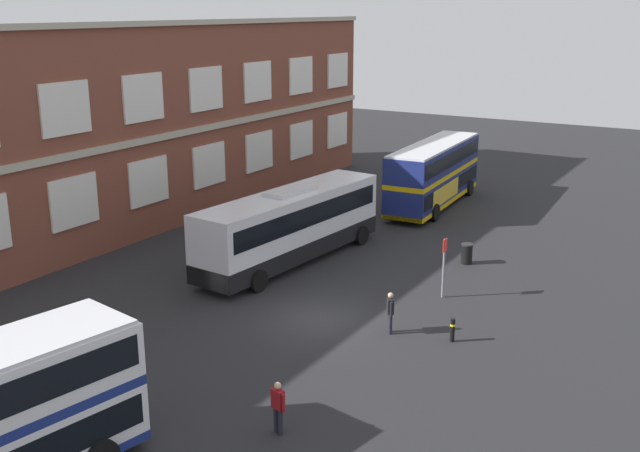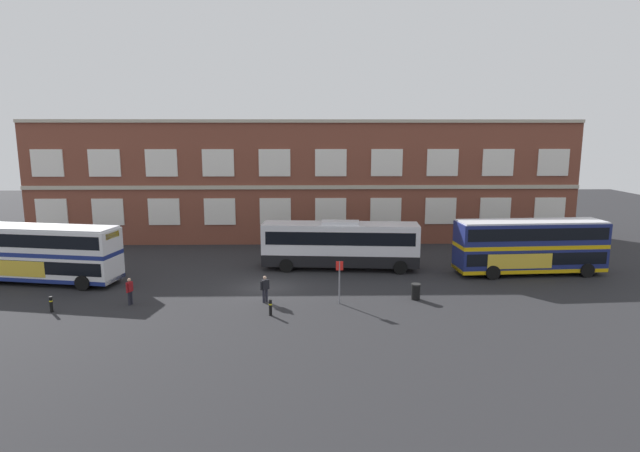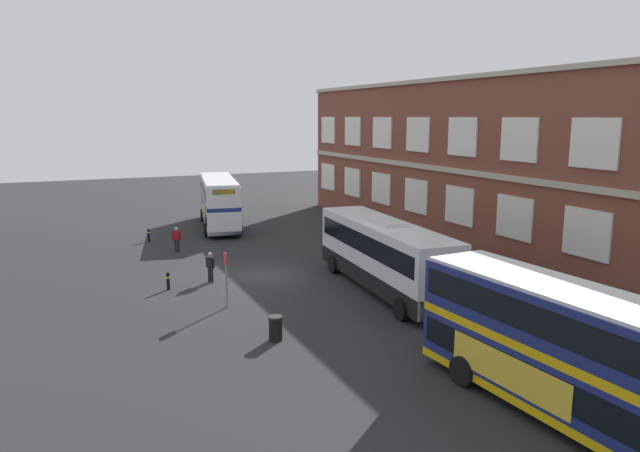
% 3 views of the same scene
% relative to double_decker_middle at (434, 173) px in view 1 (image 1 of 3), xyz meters
% --- Properties ---
extents(ground_plane, '(120.00, 120.00, 0.00)m').
position_rel_double_decker_middle_xyz_m(ground_plane, '(-19.51, -1.18, -2.15)').
color(ground_plane, '#232326').
extents(brick_terminal_building, '(52.16, 8.19, 11.70)m').
position_rel_double_decker_middle_xyz_m(brick_terminal_building, '(-17.09, 14.80, 3.55)').
color(brick_terminal_building, brown).
rests_on(brick_terminal_building, ground).
extents(double_decker_middle, '(11.14, 3.37, 4.07)m').
position_rel_double_decker_middle_xyz_m(double_decker_middle, '(0.00, 0.00, 0.00)').
color(double_decker_middle, navy).
rests_on(double_decker_middle, ground).
extents(touring_coach, '(12.17, 3.64, 3.80)m').
position_rel_double_decker_middle_xyz_m(touring_coach, '(-14.10, 1.74, -0.24)').
color(touring_coach, silver).
rests_on(touring_coach, ground).
extents(waiting_passenger, '(0.58, 0.44, 1.70)m').
position_rel_double_decker_middle_xyz_m(waiting_passenger, '(-19.28, -6.27, -1.22)').
color(waiting_passenger, black).
rests_on(waiting_passenger, ground).
extents(second_passenger, '(0.35, 0.63, 1.70)m').
position_rel_double_decker_middle_xyz_m(second_passenger, '(-27.57, -6.57, -1.22)').
color(second_passenger, black).
rests_on(second_passenger, ground).
extents(bus_stand_flag, '(0.44, 0.10, 2.70)m').
position_rel_double_decker_middle_xyz_m(bus_stand_flag, '(-14.64, -6.61, -0.51)').
color(bus_stand_flag, slate).
rests_on(bus_stand_flag, ground).
extents(station_litter_bin, '(0.60, 0.60, 1.03)m').
position_rel_double_decker_middle_xyz_m(station_litter_bin, '(-9.72, -5.90, -1.63)').
color(station_litter_bin, black).
rests_on(station_litter_bin, ground).
extents(safety_bollard_east, '(0.19, 0.19, 0.95)m').
position_rel_double_decker_middle_xyz_m(safety_bollard_east, '(-18.76, -8.67, -1.66)').
color(safety_bollard_east, black).
rests_on(safety_bollard_east, ground).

